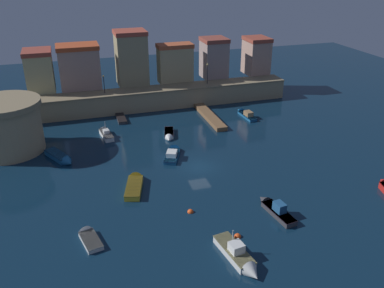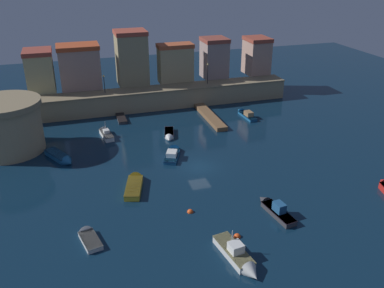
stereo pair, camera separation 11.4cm
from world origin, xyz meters
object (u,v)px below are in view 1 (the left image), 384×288
(moored_boat_3, at_px, (120,116))
(moored_boat_5, at_px, (105,133))
(mooring_buoy_1, at_px, (238,237))
(moored_boat_7, at_px, (135,183))
(quay_lamp_0, at_px, (104,81))
(moored_boat_4, at_px, (88,236))
(moored_boat_9, at_px, (169,135))
(moored_boat_0, at_px, (173,153))
(quay_lamp_1, at_px, (207,70))
(mooring_buoy_0, at_px, (190,212))
(fortress_tower, at_px, (6,126))
(moored_boat_2, at_px, (61,158))
(moored_boat_8, at_px, (274,208))
(moored_boat_1, at_px, (245,114))
(moored_boat_10, at_px, (240,257))

(moored_boat_3, bearing_deg, moored_boat_5, 155.50)
(mooring_buoy_1, bearing_deg, moored_boat_7, 121.87)
(quay_lamp_0, height_order, moored_boat_4, quay_lamp_0)
(moored_boat_7, distance_m, moored_boat_9, 14.69)
(moored_boat_5, bearing_deg, moored_boat_0, -146.81)
(moored_boat_3, distance_m, moored_boat_7, 22.90)
(moored_boat_9, bearing_deg, mooring_buoy_1, 15.13)
(quay_lamp_1, relative_size, mooring_buoy_0, 5.52)
(quay_lamp_1, xyz_separation_m, moored_boat_5, (-19.57, -9.88, -5.51))
(fortress_tower, bearing_deg, moored_boat_0, -20.73)
(quay_lamp_0, xyz_separation_m, moored_boat_2, (-7.85, -16.35, -5.19))
(fortress_tower, bearing_deg, quay_lamp_0, 37.98)
(fortress_tower, bearing_deg, moored_boat_2, -38.05)
(moored_boat_8, xyz_separation_m, mooring_buoy_0, (-8.47, 2.54, -0.44))
(moored_boat_1, relative_size, moored_boat_3, 1.01)
(quay_lamp_0, relative_size, moored_boat_7, 0.48)
(moored_boat_5, height_order, mooring_buoy_1, moored_boat_5)
(moored_boat_4, xyz_separation_m, mooring_buoy_0, (10.65, 1.25, -0.25))
(fortress_tower, xyz_separation_m, moored_boat_9, (22.07, -1.85, -3.39))
(quay_lamp_1, height_order, moored_boat_9, quay_lamp_1)
(quay_lamp_0, bearing_deg, moored_boat_4, -99.52)
(moored_boat_0, xyz_separation_m, moored_boat_5, (-8.01, 9.33, 0.08))
(moored_boat_2, height_order, moored_boat_3, moored_boat_2)
(moored_boat_5, bearing_deg, moored_boat_9, -117.06)
(fortress_tower, distance_m, moored_boat_4, 24.74)
(moored_boat_3, xyz_separation_m, moored_boat_8, (11.50, -32.50, 0.19))
(moored_boat_1, distance_m, moored_boat_5, 23.39)
(quay_lamp_0, distance_m, moored_boat_4, 35.04)
(moored_boat_2, relative_size, moored_boat_9, 1.17)
(quay_lamp_0, bearing_deg, moored_boat_7, -89.36)
(mooring_buoy_0, bearing_deg, moored_boat_9, 82.07)
(quay_lamp_1, distance_m, mooring_buoy_1, 40.01)
(quay_lamp_1, height_order, moored_boat_8, quay_lamp_1)
(moored_boat_2, bearing_deg, moored_boat_8, 19.64)
(quay_lamp_1, bearing_deg, mooring_buoy_0, -112.04)
(moored_boat_2, height_order, moored_boat_10, moored_boat_10)
(fortress_tower, relative_size, quay_lamp_0, 3.23)
(moored_boat_1, relative_size, moored_boat_2, 1.02)
(quay_lamp_0, xyz_separation_m, mooring_buoy_0, (4.92, -32.90, -5.58))
(mooring_buoy_0, bearing_deg, moored_boat_7, 123.06)
(mooring_buoy_0, relative_size, mooring_buoy_1, 0.96)
(quay_lamp_0, distance_m, moored_boat_9, 16.07)
(moored_boat_0, xyz_separation_m, moored_boat_4, (-12.41, -14.94, -0.10))
(moored_boat_3, distance_m, moored_boat_4, 32.13)
(moored_boat_4, distance_m, mooring_buoy_0, 10.72)
(moored_boat_5, bearing_deg, moored_boat_7, 178.34)
(moored_boat_2, distance_m, moored_boat_8, 28.56)
(moored_boat_0, height_order, moored_boat_4, moored_boat_0)
(mooring_buoy_1, bearing_deg, moored_boat_3, 99.87)
(moored_boat_3, bearing_deg, quay_lamp_1, -79.46)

